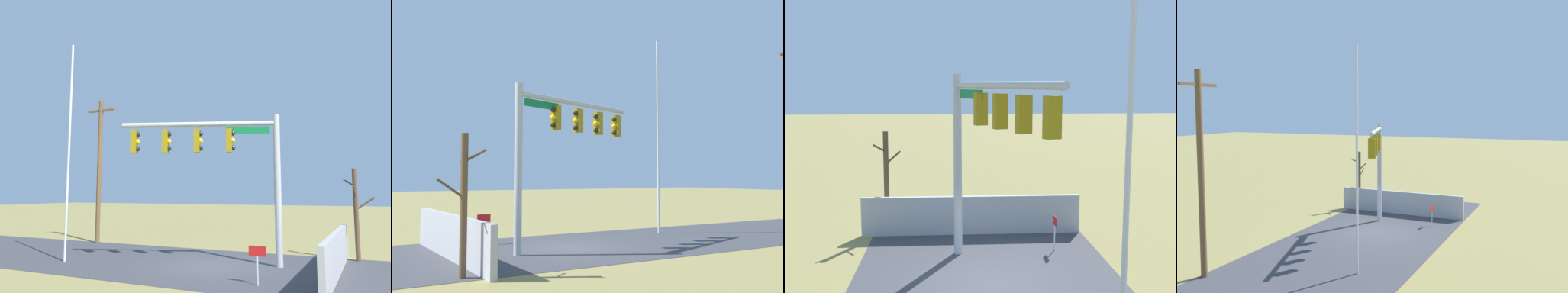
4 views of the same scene
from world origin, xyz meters
TOP-DOWN VIEW (x-y plane):
  - ground_plane at (0.00, 0.00)m, footprint 160.00×160.00m
  - sidewalk_corner at (3.48, 0.81)m, footprint 6.00×6.00m
  - retaining_fence at (4.66, 0.25)m, footprint 0.20×8.34m
  - signal_mast at (0.43, 0.08)m, footprint 6.21×2.40m
  - flagpole at (-6.03, -1.84)m, footprint 0.10×0.10m
  - bare_tree at (5.22, 3.52)m, footprint 1.27×1.02m
  - open_sign at (2.56, -2.53)m, footprint 0.56×0.04m

SIDE VIEW (x-z plane):
  - ground_plane at x=0.00m, z-range 0.00..0.00m
  - sidewalk_corner at x=3.48m, z-range 0.00..0.01m
  - retaining_fence at x=4.66m, z-range 0.00..1.49m
  - open_sign at x=2.56m, z-range 0.30..1.52m
  - bare_tree at x=5.22m, z-range 0.06..4.01m
  - signal_mast at x=0.43m, z-range 1.36..7.43m
  - flagpole at x=-6.03m, z-range 0.00..9.52m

